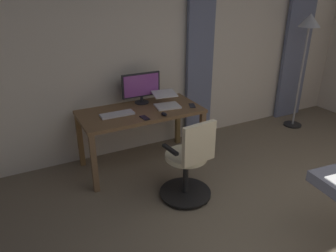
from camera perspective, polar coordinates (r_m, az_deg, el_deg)
The scene contains 12 objects.
back_room_partition at distance 4.49m, azimuth 0.89°, elevation 12.76°, with size 6.20×0.10×2.54m, color beige.
curtain_left_panel at distance 5.79m, azimuth 21.64°, elevation 12.86°, with size 0.53×0.06×2.37m, color slate.
curtain_right_panel at distance 4.59m, azimuth 5.60°, elevation 11.87°, with size 0.40×0.06×2.37m, color slate.
desk at distance 3.94m, azimuth -4.82°, elevation 1.54°, with size 1.46×0.71×0.73m.
office_chair at distance 3.38m, azimuth 3.77°, elevation -6.60°, with size 0.56×0.56×0.93m.
computer_monitor at distance 4.09m, azimuth -4.73°, elevation 6.93°, with size 0.50×0.18×0.38m.
computer_keyboard at distance 3.79m, azimuth -8.91°, elevation 2.05°, with size 0.39×0.14×0.02m, color silver.
laptop at distance 4.02m, azimuth -0.31°, elevation 4.34°, with size 0.33×0.38×0.15m.
computer_mouse at distance 3.73m, azimuth -0.68°, elevation 2.11°, with size 0.06×0.10×0.04m, color black.
cell_phone_face_up at distance 4.04m, azimuth 4.25°, elevation 3.59°, with size 0.07×0.14×0.01m, color #232328.
cell_phone_by_monitor at distance 3.67m, azimuth -4.09°, elevation 1.45°, with size 0.07×0.14×0.01m, color black.
floor_lamp at distance 5.30m, azimuth 23.29°, elevation 14.45°, with size 0.31×0.31×1.73m.
Camera 1 is at (2.07, 0.92, 2.15)m, focal length 34.76 mm.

